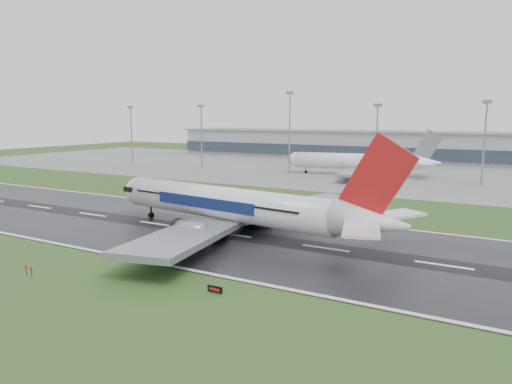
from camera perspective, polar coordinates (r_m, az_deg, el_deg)
The scene contains 12 objects.
ground at distance 107.16m, azimuth -12.00°, elevation -3.80°, with size 520.00×520.00×0.00m, color #274519.
runway at distance 107.15m, azimuth -12.00°, elevation -3.77°, with size 400.00×45.00×0.10m, color black.
apron at distance 215.80m, azimuth 10.56°, elevation 2.68°, with size 400.00×130.00×0.08m, color slate.
terminal at distance 272.42m, azimuth 14.77°, elevation 5.41°, with size 240.00×36.00×15.00m, color gray.
main_airliner at distance 93.28m, azimuth -1.87°, elevation 0.83°, with size 67.98×64.75×20.07m, color silver, non-canonical shape.
parked_airliner at distance 195.08m, azimuth 12.28°, elevation 4.62°, with size 61.19×56.97×17.94m, color white, non-canonical shape.
runway_sign at distance 65.08m, azimuth -4.97°, elevation -11.64°, with size 2.30×0.26×1.04m, color black, non-canonical shape.
floodmast_0 at distance 248.63m, azimuth -14.77°, elevation 6.55°, with size 0.64×0.64×27.68m, color gray.
floodmast_1 at distance 220.45m, azimuth -6.58°, elevation 6.51°, with size 0.64×0.64×27.74m, color gray.
floodmast_2 at distance 197.27m, azimuth 4.07°, elevation 6.95°, with size 0.64×0.64×32.53m, color gray.
floodmast_3 at distance 184.68m, azimuth 14.31°, elevation 5.70°, with size 0.64×0.64×27.10m, color gray.
floodmast_4 at distance 178.51m, azimuth 25.79°, elevation 5.09°, with size 0.64×0.64×27.80m, color gray.
Camera 1 is at (69.80, -77.85, 23.50)m, focal length 33.19 mm.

